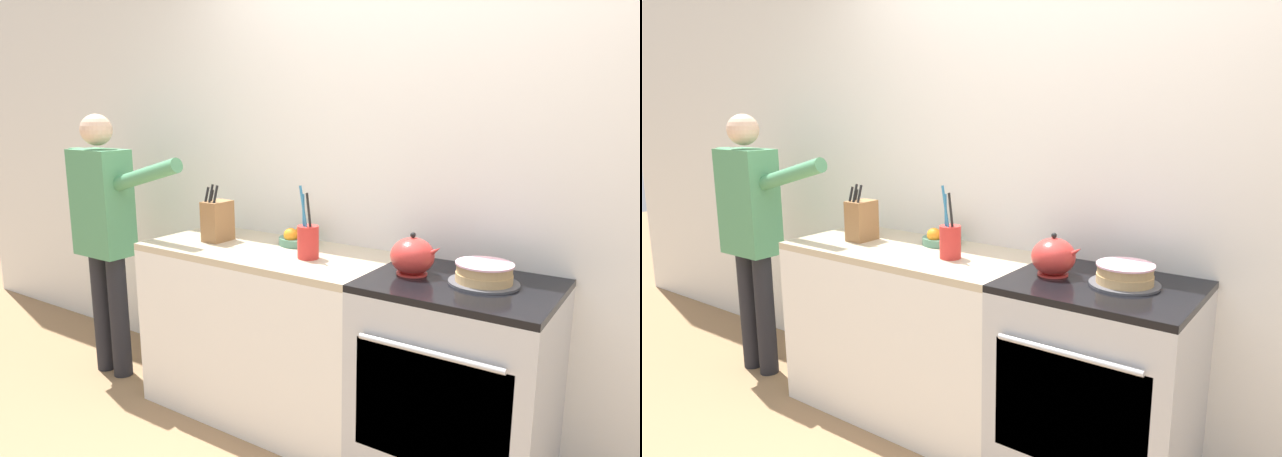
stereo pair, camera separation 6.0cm
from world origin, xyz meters
TOP-DOWN VIEW (x-y plane):
  - wall_back at (0.00, 0.62)m, footprint 8.00×0.04m
  - counter_cabinet at (-0.70, 0.30)m, footprint 1.29×0.60m
  - stove_range at (0.32, 0.30)m, footprint 0.76×0.63m
  - layer_cake at (0.41, 0.33)m, footprint 0.28×0.28m
  - tea_kettle at (0.11, 0.30)m, footprint 0.23×0.19m
  - knife_block at (-1.03, 0.30)m, footprint 0.11×0.15m
  - utensil_crock at (-0.42, 0.26)m, footprint 0.10×0.10m
  - fruit_bowl at (-0.61, 0.46)m, footprint 0.20×0.20m
  - person_baker at (-1.77, 0.13)m, footprint 0.90×0.20m

SIDE VIEW (x-z plane):
  - counter_cabinet at x=-0.70m, z-range 0.00..0.89m
  - stove_range at x=0.32m, z-range 0.00..0.89m
  - person_baker at x=-1.77m, z-range 0.15..1.70m
  - fruit_bowl at x=-0.61m, z-range 0.88..0.98m
  - layer_cake at x=0.41m, z-range 0.89..0.98m
  - tea_kettle at x=0.11m, z-range 0.88..1.06m
  - utensil_crock at x=-0.42m, z-range 0.80..1.15m
  - knife_block at x=-1.03m, z-range 0.85..1.15m
  - wall_back at x=0.00m, z-range 0.00..2.60m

